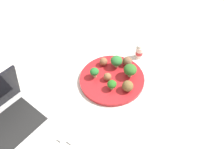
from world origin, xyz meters
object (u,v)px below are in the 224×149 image
meatball_near_rim (107,77)px  meatball_back_right (103,62)px  meatball_mid_right (128,86)px  broccoli_floret_mid_left (112,84)px  broccoli_floret_near_rim (94,72)px  knife (71,126)px  plate (112,79)px  fork (79,131)px  meatball_center (127,61)px  broccoli_floret_far_rim (116,61)px  yogurt_bottle (139,52)px  napkin (76,128)px  broccoli_floret_back_left (130,70)px

meatball_near_rim → meatball_back_right: size_ratio=0.91×
meatball_near_rim → meatball_mid_right: (0.01, 0.10, 0.01)m
broccoli_floret_mid_left → broccoli_floret_near_rim: broccoli_floret_near_rim is taller
broccoli_floret_mid_left → knife: broccoli_floret_mid_left is taller
plate → meatball_mid_right: meatball_mid_right is taller
fork → meatball_center: bearing=178.9°
plate → meatball_near_rim: (0.02, -0.01, 0.02)m
meatball_mid_right → meatball_center: 0.15m
meatball_near_rim → meatball_center: 0.13m
broccoli_floret_mid_left → fork: size_ratio=0.35×
broccoli_floret_near_rim → fork: size_ratio=0.39×
broccoli_floret_near_rim → meatball_near_rim: broccoli_floret_near_rim is taller
broccoli_floret_far_rim → meatball_near_rim: (0.09, 0.00, -0.02)m
broccoli_floret_mid_left → knife: bearing=-12.5°
broccoli_floret_near_rim → meatball_near_rim: 0.06m
fork → yogurt_bottle: 0.47m
meatball_near_rim → napkin: bearing=2.3°
plate → broccoli_floret_far_rim: bearing=-167.6°
broccoli_floret_mid_left → yogurt_bottle: 0.24m
plate → broccoli_floret_back_left: 0.09m
plate → broccoli_floret_near_rim: bearing=-65.9°
plate → meatball_mid_right: size_ratio=6.02×
meatball_mid_right → meatball_back_right: bearing=-116.5°
napkin → yogurt_bottle: (-0.46, 0.04, 0.03)m
meatball_mid_right → napkin: 0.26m
broccoli_floret_back_left → yogurt_bottle: (-0.15, -0.02, -0.02)m
plate → meatball_center: 0.11m
meatball_center → napkin: bearing=-3.8°
meatball_near_rim → fork: 0.26m
broccoli_floret_far_rim → meatball_near_rim: size_ratio=1.67×
plate → broccoli_floret_far_rim: broccoli_floret_far_rim is taller
broccoli_floret_mid_left → meatball_near_rim: 0.05m
broccoli_floret_far_rim → fork: bearing=5.0°
plate → broccoli_floret_near_rim: size_ratio=5.97×
fork → yogurt_bottle: bearing=176.6°
broccoli_floret_mid_left → napkin: 0.22m
broccoli_floret_mid_left → knife: size_ratio=0.29×
broccoli_floret_near_rim → yogurt_bottle: yogurt_bottle is taller
meatball_back_right → meatball_mid_right: size_ratio=0.79×
broccoli_floret_mid_left → meatball_center: same height
broccoli_floret_mid_left → broccoli_floret_near_rim: (-0.02, -0.10, 0.00)m
plate → napkin: (0.27, -0.00, -0.01)m
broccoli_floret_near_rim → broccoli_floret_back_left: (-0.08, 0.13, 0.01)m
meatball_mid_right → yogurt_bottle: size_ratio=0.65×
broccoli_floret_far_rim → meatball_back_right: size_ratio=1.53×
yogurt_bottle → broccoli_floret_far_rim: bearing=-25.2°
broccoli_floret_back_left → knife: (0.32, -0.08, -0.05)m
yogurt_bottle → broccoli_floret_back_left: bearing=7.6°
napkin → fork: (0.01, 0.02, 0.00)m
yogurt_bottle → fork: bearing=-3.4°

